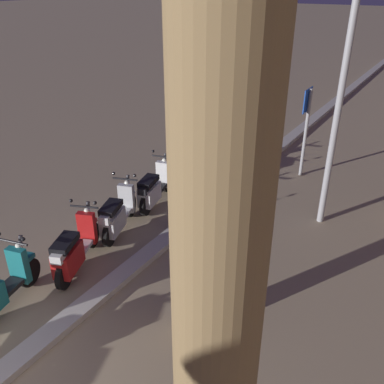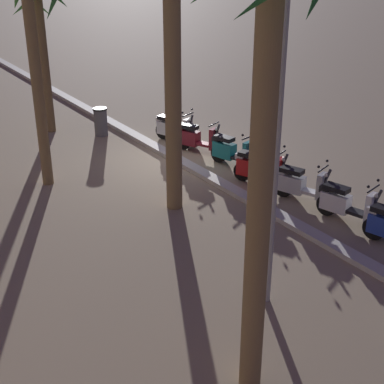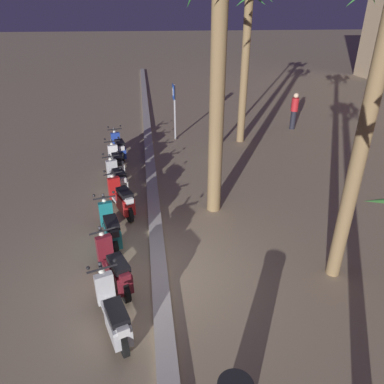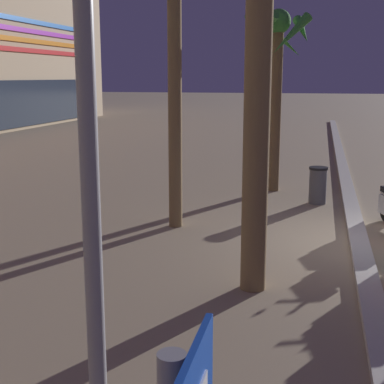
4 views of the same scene
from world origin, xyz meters
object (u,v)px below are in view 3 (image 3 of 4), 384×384
at_px(scooter_silver_mid_front, 117,179).
at_px(palm_tree_mid_walkway, 248,19).
at_px(street_lamp, 213,46).
at_px(scooter_blue_tail_end, 119,148).
at_px(scooter_teal_last_in_row, 111,228).
at_px(scooter_maroon_second_in_line, 115,268).
at_px(crossing_sign, 174,106).
at_px(scooter_white_mid_centre, 117,162).
at_px(palm_tree_far_corner, 220,29).
at_px(pedestrian_strolling_near_curb, 294,110).
at_px(scooter_red_gap_after_mid, 122,199).
at_px(scooter_silver_lead_nearest, 114,314).

relative_size(scooter_silver_mid_front, palm_tree_mid_walkway, 0.26).
height_order(palm_tree_mid_walkway, street_lamp, street_lamp).
bearing_deg(scooter_blue_tail_end, scooter_silver_mid_front, 1.68).
relative_size(scooter_blue_tail_end, scooter_teal_last_in_row, 1.03).
distance_m(scooter_teal_last_in_row, scooter_maroon_second_in_line, 1.54).
height_order(scooter_blue_tail_end, street_lamp, street_lamp).
xyz_separation_m(scooter_maroon_second_in_line, crossing_sign, (-9.39, 2.13, 1.05)).
xyz_separation_m(scooter_white_mid_centre, palm_tree_far_corner, (2.90, 2.93, 4.36)).
xyz_separation_m(palm_tree_mid_walkway, pedestrian_strolling_near_curb, (-1.42, 2.99, -3.96)).
height_order(scooter_red_gap_after_mid, street_lamp, street_lamp).
relative_size(scooter_blue_tail_end, pedestrian_strolling_near_curb, 1.03).
height_order(scooter_teal_last_in_row, palm_tree_mid_walkway, palm_tree_mid_walkway).
bearing_deg(scooter_teal_last_in_row, scooter_silver_mid_front, 179.60).
distance_m(scooter_red_gap_after_mid, crossing_sign, 6.79).
xyz_separation_m(scooter_red_gap_after_mid, palm_tree_far_corner, (0.09, 2.64, 4.35)).
height_order(scooter_blue_tail_end, scooter_teal_last_in_row, same).
height_order(scooter_white_mid_centre, scooter_red_gap_after_mid, same).
xyz_separation_m(scooter_blue_tail_end, crossing_sign, (-2.13, 2.37, 1.05)).
height_order(scooter_maroon_second_in_line, crossing_sign, crossing_sign).
distance_m(scooter_white_mid_centre, crossing_sign, 4.42).
bearing_deg(scooter_silver_mid_front, palm_tree_far_corner, 62.30).
distance_m(scooter_teal_last_in_row, scooter_silver_lead_nearest, 2.78).
xyz_separation_m(scooter_silver_mid_front, crossing_sign, (-4.98, 2.29, 1.05)).
distance_m(scooter_silver_mid_front, street_lamp, 5.79).
bearing_deg(street_lamp, scooter_maroon_second_in_line, -24.98).
distance_m(scooter_silver_mid_front, palm_tree_mid_walkway, 8.02).
bearing_deg(palm_tree_mid_walkway, scooter_white_mid_centre, -61.14).
xyz_separation_m(scooter_blue_tail_end, scooter_silver_lead_nearest, (8.50, 0.29, -0.01)).
bearing_deg(street_lamp, scooter_silver_lead_nearest, -21.40).
relative_size(scooter_maroon_second_in_line, pedestrian_strolling_near_curb, 0.99).
height_order(scooter_red_gap_after_mid, palm_tree_mid_walkway, palm_tree_mid_walkway).
height_order(scooter_white_mid_centre, scooter_maroon_second_in_line, scooter_white_mid_centre).
xyz_separation_m(scooter_silver_mid_front, palm_tree_mid_walkway, (-4.29, 5.12, 4.43)).
relative_size(scooter_maroon_second_in_line, scooter_silver_lead_nearest, 1.00).
relative_size(scooter_white_mid_centre, street_lamp, 0.26).
bearing_deg(scooter_red_gap_after_mid, palm_tree_far_corner, 87.96).
relative_size(scooter_white_mid_centre, pedestrian_strolling_near_curb, 1.02).
bearing_deg(crossing_sign, scooter_white_mid_centre, -33.80).
height_order(scooter_blue_tail_end, palm_tree_mid_walkway, palm_tree_mid_walkway).
bearing_deg(palm_tree_mid_walkway, palm_tree_far_corner, -21.63).
xyz_separation_m(scooter_teal_last_in_row, scooter_maroon_second_in_line, (1.53, 0.18, -0.01)).
distance_m(scooter_maroon_second_in_line, palm_tree_far_corner, 5.88).
bearing_deg(pedestrian_strolling_near_curb, scooter_teal_last_in_row, -43.43).
distance_m(crossing_sign, street_lamp, 3.59).
bearing_deg(palm_tree_far_corner, palm_tree_mid_walkway, 158.37).
distance_m(scooter_teal_last_in_row, street_lamp, 7.61).
height_order(scooter_red_gap_after_mid, scooter_teal_last_in_row, same).
bearing_deg(pedestrian_strolling_near_curb, scooter_silver_lead_nearest, -34.82).
xyz_separation_m(scooter_silver_mid_front, palm_tree_far_corner, (1.49, 2.83, 4.36)).
xyz_separation_m(scooter_blue_tail_end, street_lamp, (0.05, 3.61, 3.63)).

